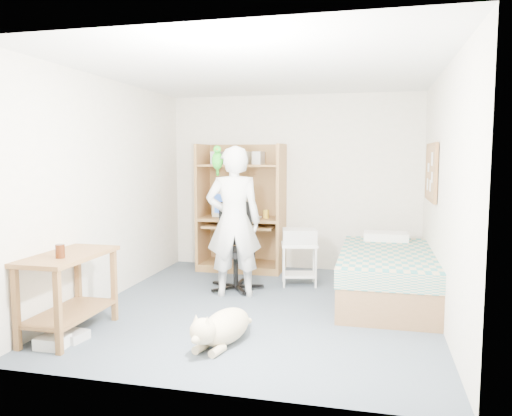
{
  "coord_description": "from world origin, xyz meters",
  "views": [
    {
      "loc": [
        1.15,
        -5.13,
        1.64
      ],
      "look_at": [
        -0.15,
        0.3,
        1.05
      ],
      "focal_mm": 35.0,
      "sensor_mm": 36.0,
      "label": 1
    }
  ],
  "objects_px": {
    "person": "(234,222)",
    "printer_cart": "(299,257)",
    "computer_hutch": "(242,213)",
    "bed": "(386,275)",
    "office_chair": "(236,258)",
    "side_desk": "(69,282)",
    "dog": "(222,327)"
  },
  "relations": [
    {
      "from": "bed",
      "to": "office_chair",
      "type": "height_order",
      "value": "office_chair"
    },
    {
      "from": "person",
      "to": "dog",
      "type": "xyz_separation_m",
      "value": [
        0.33,
        -1.51,
        -0.72
      ]
    },
    {
      "from": "bed",
      "to": "printer_cart",
      "type": "height_order",
      "value": "bed"
    },
    {
      "from": "bed",
      "to": "side_desk",
      "type": "distance_m",
      "value": 3.39
    },
    {
      "from": "bed",
      "to": "office_chair",
      "type": "distance_m",
      "value": 1.81
    },
    {
      "from": "side_desk",
      "to": "dog",
      "type": "bearing_deg",
      "value": 3.09
    },
    {
      "from": "person",
      "to": "dog",
      "type": "bearing_deg",
      "value": 86.2
    },
    {
      "from": "side_desk",
      "to": "dog",
      "type": "relative_size",
      "value": 1.06
    },
    {
      "from": "side_desk",
      "to": "office_chair",
      "type": "relative_size",
      "value": 0.95
    },
    {
      "from": "computer_hutch",
      "to": "office_chair",
      "type": "height_order",
      "value": "computer_hutch"
    },
    {
      "from": "computer_hutch",
      "to": "person",
      "type": "height_order",
      "value": "computer_hutch"
    },
    {
      "from": "bed",
      "to": "person",
      "type": "relative_size",
      "value": 1.16
    },
    {
      "from": "bed",
      "to": "printer_cart",
      "type": "xyz_separation_m",
      "value": [
        -1.06,
        0.42,
        0.07
      ]
    },
    {
      "from": "computer_hutch",
      "to": "printer_cart",
      "type": "relative_size",
      "value": 3.36
    },
    {
      "from": "computer_hutch",
      "to": "office_chair",
      "type": "xyz_separation_m",
      "value": [
        0.2,
        -1.05,
        -0.45
      ]
    },
    {
      "from": "computer_hutch",
      "to": "printer_cart",
      "type": "height_order",
      "value": "computer_hutch"
    },
    {
      "from": "computer_hutch",
      "to": "bed",
      "type": "distance_m",
      "value": 2.35
    },
    {
      "from": "computer_hutch",
      "to": "bed",
      "type": "bearing_deg",
      "value": -29.29
    },
    {
      "from": "bed",
      "to": "computer_hutch",
      "type": "bearing_deg",
      "value": 150.71
    },
    {
      "from": "office_chair",
      "to": "person",
      "type": "xyz_separation_m",
      "value": [
        0.07,
        -0.31,
        0.5
      ]
    },
    {
      "from": "person",
      "to": "printer_cart",
      "type": "relative_size",
      "value": 3.26
    },
    {
      "from": "office_chair",
      "to": "computer_hutch",
      "type": "bearing_deg",
      "value": 84.61
    },
    {
      "from": "bed",
      "to": "dog",
      "type": "bearing_deg",
      "value": -129.02
    },
    {
      "from": "bed",
      "to": "printer_cart",
      "type": "relative_size",
      "value": 3.77
    },
    {
      "from": "computer_hutch",
      "to": "person",
      "type": "bearing_deg",
      "value": -78.97
    },
    {
      "from": "bed",
      "to": "person",
      "type": "distance_m",
      "value": 1.85
    },
    {
      "from": "printer_cart",
      "to": "person",
      "type": "bearing_deg",
      "value": -147.95
    },
    {
      "from": "printer_cart",
      "to": "dog",
      "type": "bearing_deg",
      "value": -111.08
    },
    {
      "from": "side_desk",
      "to": "person",
      "type": "xyz_separation_m",
      "value": [
        1.11,
        1.59,
        0.38
      ]
    },
    {
      "from": "side_desk",
      "to": "office_chair",
      "type": "bearing_deg",
      "value": 61.01
    },
    {
      "from": "bed",
      "to": "side_desk",
      "type": "height_order",
      "value": "side_desk"
    },
    {
      "from": "printer_cart",
      "to": "computer_hutch",
      "type": "bearing_deg",
      "value": 131.28
    }
  ]
}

